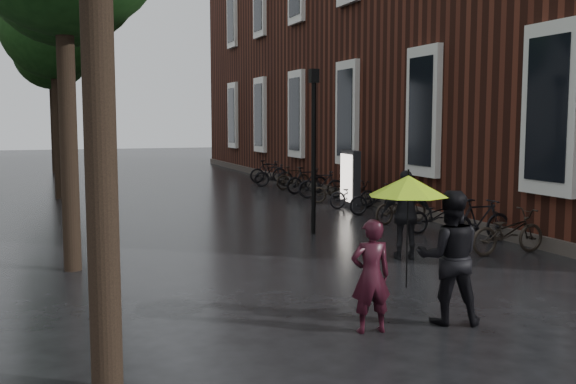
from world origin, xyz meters
name	(u,v)px	position (x,y,z in m)	size (l,w,h in m)	color
ground	(494,376)	(0.00, 0.00, 0.00)	(120.00, 120.00, 0.00)	black
brick_building	(417,43)	(10.47, 19.46, 5.99)	(10.20, 33.20, 12.00)	#38160F
street_trees	(57,0)	(-3.99, 15.91, 6.34)	(4.33, 34.03, 8.91)	black
person_burgundy	(371,276)	(-0.57, 1.84, 0.75)	(0.55, 0.36, 1.51)	black
person_black	(449,257)	(0.62, 1.84, 0.92)	(0.89, 0.69, 1.84)	black
lime_umbrella	(408,186)	(-0.01, 1.89, 1.91)	(1.08, 1.08, 1.59)	black
pedestrian_walking	(407,215)	(2.23, 5.80, 0.89)	(1.04, 0.43, 1.78)	black
parked_bicycles	(351,193)	(4.60, 13.37, 0.47)	(2.05, 17.35, 1.01)	black
ad_lightbox	(350,179)	(4.54, 13.35, 0.91)	(0.28, 1.20, 1.81)	black
lamp_post	(314,135)	(1.62, 9.24, 2.42)	(0.21, 0.21, 3.99)	black
cycle_sign	(96,151)	(-2.91, 17.38, 1.74)	(0.14, 0.48, 2.63)	#262628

